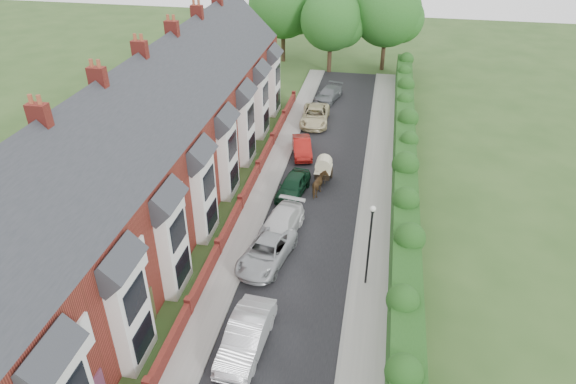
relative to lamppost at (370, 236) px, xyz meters
The scene contains 22 objects.
ground 6.20m from the lamppost, 130.36° to the right, with size 140.00×140.00×0.00m, color #2D4C1E.
road 8.66m from the lamppost, 119.12° to the left, with size 6.00×58.00×0.02m, color black.
pavement_hedge_side 7.71m from the lamppost, 88.36° to the left, with size 2.20×58.00×0.12m, color gray.
pavement_house_side 10.93m from the lamppost, 137.91° to the left, with size 1.70×58.00×0.12m, color gray.
kerb_hedge_side 7.76m from the lamppost, 96.92° to the left, with size 0.18×58.00×0.13m, color gray.
kerb_house_side 10.38m from the lamppost, 134.79° to the left, with size 0.18×58.00×0.13m, color gray.
hedge 7.47m from the lamppost, 74.05° to the left, with size 2.10×58.00×2.85m.
terrace_row 15.52m from the lamppost, 157.25° to the left, with size 9.05×40.50×11.50m.
garden_wall_row 10.98m from the lamppost, 145.56° to the left, with size 0.35×40.35×1.10m.
lamppost is the anchor object (origin of this frame).
tree_far_left 36.66m from the lamppost, 99.53° to the left, with size 7.14×6.80×9.29m.
tree_far_right 38.20m from the lamppost, 90.02° to the left, with size 7.98×7.60×10.31m.
tree_far_back 41.01m from the lamppost, 107.06° to the left, with size 8.40×8.00×10.82m.
car_silver_a 8.11m from the lamppost, 133.33° to the right, with size 1.70×4.88×1.61m, color silver.
car_silver_b 6.42m from the lamppost, behind, with size 2.32×5.03×1.40m, color #A1A4A8.
car_white 7.07m from the lamppost, 147.51° to the left, with size 2.07×5.10×1.48m, color silver.
car_green 10.60m from the lamppost, 123.26° to the left, with size 1.69×4.20×1.43m, color black.
car_red 16.16m from the lamppost, 112.21° to the left, with size 1.40×4.01×1.32m, color maroon.
car_beige 22.15m from the lamppost, 105.55° to the left, with size 2.41×5.23×1.45m, color beige.
car_grey 27.77m from the lamppost, 101.14° to the left, with size 1.83×4.51×1.31m, color slate.
horse 9.98m from the lamppost, 113.07° to the left, with size 0.85×1.88×1.58m, color #49321B.
horse_cart 11.75m from the lamppost, 109.13° to the left, with size 1.24×2.73×1.97m.
Camera 1 is at (3.24, -17.98, 19.20)m, focal length 32.00 mm.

